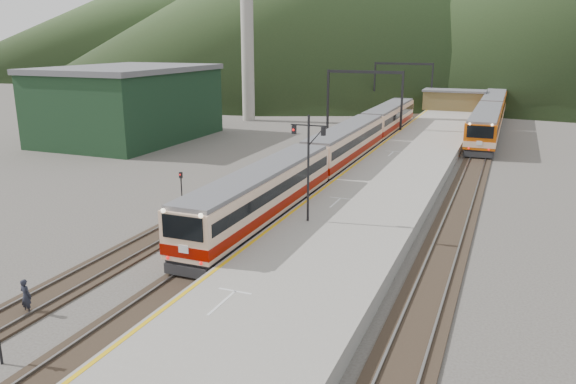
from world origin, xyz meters
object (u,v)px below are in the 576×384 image
at_px(main_train, 346,146).
at_px(second_train, 490,114).
at_px(signal_mast, 308,157).
at_px(worker, 26,296).

relative_size(main_train, second_train, 1.35).
distance_m(signal_mast, worker, 16.65).
bearing_deg(signal_mast, second_train, 80.48).
bearing_deg(main_train, signal_mast, -80.34).
height_order(main_train, signal_mast, signal_mast).
height_order(second_train, worker, second_train).
height_order(signal_mast, worker, signal_mast).
bearing_deg(second_train, worker, -104.54).
distance_m(second_train, signal_mast, 49.15).
distance_m(main_train, signal_mast, 20.39).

